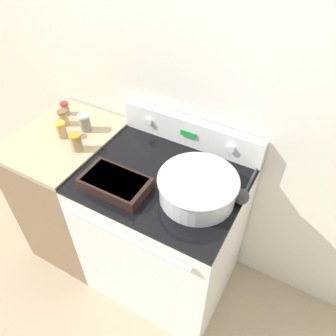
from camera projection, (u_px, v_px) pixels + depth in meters
ground_plane at (139, 315)px, 2.07m from camera, size 12.00×12.00×0.00m
kitchen_wall at (198, 91)px, 1.66m from camera, size 8.00×0.05×2.50m
stove_range at (164, 233)px, 1.96m from camera, size 0.82×0.69×0.95m
control_panel at (190, 132)px, 1.78m from camera, size 0.82×0.07×0.16m
side_counter at (78, 193)px, 2.19m from camera, size 0.51×0.66×0.96m
mixing_bowl at (198, 187)px, 1.49m from camera, size 0.37×0.37×0.12m
casserole_dish at (115, 183)px, 1.56m from camera, size 0.33×0.19×0.06m
ladle at (242, 195)px, 1.51m from camera, size 0.07×0.31×0.07m
spice_jar_orange_cap at (76, 142)px, 1.75m from camera, size 0.07×0.07×0.10m
spice_jar_white_cap at (85, 122)px, 1.87m from camera, size 0.07×0.07×0.10m
spice_jar_yellow_cap at (61, 130)px, 1.83m from camera, size 0.06×0.06×0.10m
spice_jar_brown_cap at (63, 117)px, 1.92m from camera, size 0.06×0.06×0.09m
spice_jar_red_cap at (65, 108)px, 2.00m from camera, size 0.05×0.05×0.08m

